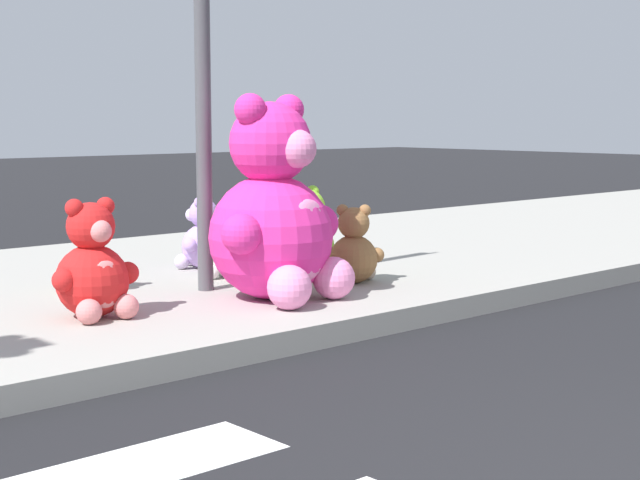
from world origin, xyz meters
TOP-DOWN VIEW (x-y plane):
  - sidewalk at (0.00, 5.20)m, footprint 28.00×4.40m
  - sign_pole at (1.00, 4.40)m, footprint 0.56×0.11m
  - plush_pink_large at (1.15, 3.81)m, footprint 1.04×0.95m
  - plush_tan at (0.36, 4.89)m, footprint 0.39×0.38m
  - plush_lavender at (1.56, 5.24)m, footprint 0.41×0.42m
  - plush_white at (1.44, 4.74)m, footprint 0.36×0.35m
  - plush_red at (-0.05, 4.08)m, footprint 0.56×0.49m
  - plush_lime at (1.98, 4.45)m, footprint 0.49×0.49m
  - plush_brown at (1.99, 3.92)m, footprint 0.42×0.41m

SIDE VIEW (x-z plane):
  - sidewalk at x=0.00m, z-range 0.00..0.15m
  - plush_white at x=1.44m, z-range 0.10..0.60m
  - plush_tan at x=0.36m, z-range 0.10..0.63m
  - plush_brown at x=1.99m, z-range 0.09..0.67m
  - plush_lavender at x=1.56m, z-range 0.09..0.68m
  - plush_lime at x=1.98m, z-range 0.08..0.77m
  - plush_red at x=-0.05m, z-range 0.08..0.81m
  - plush_pink_large at x=1.15m, z-range 0.01..1.38m
  - sign_pole at x=1.00m, z-range 0.25..3.45m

